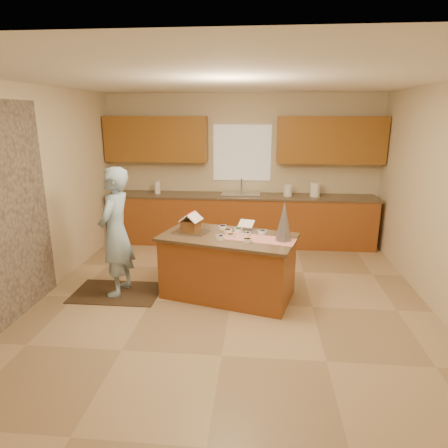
{
  "coord_description": "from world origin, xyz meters",
  "views": [
    {
      "loc": [
        0.34,
        -4.57,
        2.34
      ],
      "look_at": [
        -0.1,
        0.2,
        1.0
      ],
      "focal_mm": 31.63,
      "sensor_mm": 36.0,
      "label": 1
    }
  ],
  "objects": [
    {
      "name": "window_curtain",
      "position": [
        0.0,
        2.72,
        1.65
      ],
      "size": [
        1.05,
        0.03,
        1.0
      ],
      "primitive_type": "cube",
      "color": "white",
      "rests_on": "wall_back"
    },
    {
      "name": "canister_a",
      "position": [
        0.84,
        2.45,
        1.03
      ],
      "size": [
        0.15,
        0.15,
        0.21
      ],
      "primitive_type": "cylinder",
      "color": "white",
      "rests_on": "back_counter_top"
    },
    {
      "name": "island_base",
      "position": [
        -0.05,
        0.24,
        0.4
      ],
      "size": [
        1.79,
        1.21,
        0.8
      ],
      "primitive_type": "cube",
      "rotation": [
        0.0,
        0.0,
        -0.26
      ],
      "color": "brown",
      "rests_on": "floor"
    },
    {
      "name": "canister_b",
      "position": [
        1.31,
        2.45,
        1.05
      ],
      "size": [
        0.17,
        0.17,
        0.25
      ],
      "primitive_type": "cylinder",
      "color": "white",
      "rests_on": "back_counter_top"
    },
    {
      "name": "floor",
      "position": [
        0.0,
        0.0,
        0.0
      ],
      "size": [
        5.5,
        5.5,
        0.0
      ],
      "primitive_type": "plane",
      "color": "tan",
      "rests_on": "ground"
    },
    {
      "name": "wall_front",
      "position": [
        0.0,
        -2.75,
        1.35
      ],
      "size": [
        5.5,
        5.5,
        0.0
      ],
      "primitive_type": "plane",
      "color": "beige",
      "rests_on": "floor"
    },
    {
      "name": "island_top",
      "position": [
        -0.05,
        0.24,
        0.82
      ],
      "size": [
        1.88,
        1.3,
        0.04
      ],
      "primitive_type": "cube",
      "rotation": [
        0.0,
        0.0,
        -0.26
      ],
      "color": "brown",
      "rests_on": "island_base"
    },
    {
      "name": "faucet",
      "position": [
        0.0,
        2.63,
        1.06
      ],
      "size": [
        0.03,
        0.03,
        0.28
      ],
      "primitive_type": "cylinder",
      "color": "silver",
      "rests_on": "back_counter_top"
    },
    {
      "name": "tinsel_tree",
      "position": [
        0.64,
        0.1,
        1.08
      ],
      "size": [
        0.24,
        0.24,
        0.5
      ],
      "primitive_type": "cone",
      "rotation": [
        0.0,
        0.0,
        -0.26
      ],
      "color": "silver",
      "rests_on": "island_top"
    },
    {
      "name": "candy_bowls",
      "position": [
        0.06,
        0.27,
        0.86
      ],
      "size": [
        0.64,
        0.66,
        0.05
      ],
      "color": "white",
      "rests_on": "island_top"
    },
    {
      "name": "cookbook",
      "position": [
        0.17,
        0.54,
        0.92
      ],
      "size": [
        0.23,
        0.2,
        0.09
      ],
      "primitive_type": "cube",
      "rotation": [
        -1.13,
        0.0,
        -0.26
      ],
      "color": "white",
      "rests_on": "island_top"
    },
    {
      "name": "back_counter_top",
      "position": [
        0.0,
        2.45,
        0.9
      ],
      "size": [
        4.85,
        0.63,
        0.04
      ],
      "primitive_type": "cube",
      "color": "brown",
      "rests_on": "back_counter_base"
    },
    {
      "name": "table_runner",
      "position": [
        0.34,
        0.14,
        0.84
      ],
      "size": [
        0.96,
        0.55,
        0.01
      ],
      "primitive_type": "cube",
      "rotation": [
        0.0,
        0.0,
        -0.26
      ],
      "color": "red",
      "rests_on": "island_top"
    },
    {
      "name": "canister_c",
      "position": [
        1.34,
        2.45,
        1.02
      ],
      "size": [
        0.13,
        0.13,
        0.19
      ],
      "primitive_type": "cylinder",
      "color": "white",
      "rests_on": "back_counter_top"
    },
    {
      "name": "paper_towel",
      "position": [
        -1.54,
        2.45,
        1.04
      ],
      "size": [
        0.11,
        0.11,
        0.23
      ],
      "primitive_type": "cylinder",
      "color": "white",
      "rests_on": "back_counter_top"
    },
    {
      "name": "ceiling",
      "position": [
        0.0,
        0.0,
        2.7
      ],
      "size": [
        5.5,
        5.5,
        0.0
      ],
      "primitive_type": "plane",
      "color": "silver",
      "rests_on": "floor"
    },
    {
      "name": "sink",
      "position": [
        0.0,
        2.45,
        0.89
      ],
      "size": [
        0.7,
        0.45,
        0.12
      ],
      "primitive_type": "cube",
      "color": "silver",
      "rests_on": "back_counter_top"
    },
    {
      "name": "rug",
      "position": [
        -1.56,
        0.17,
        0.01
      ],
      "size": [
        1.15,
        0.75,
        0.01
      ],
      "primitive_type": "cube",
      "color": "black",
      "rests_on": "floor"
    },
    {
      "name": "gingerbread_house",
      "position": [
        -0.54,
        0.33,
        0.95
      ],
      "size": [
        0.31,
        0.31,
        0.26
      ],
      "color": "brown",
      "rests_on": "baking_tray"
    },
    {
      "name": "wall_back",
      "position": [
        0.0,
        2.75,
        1.35
      ],
      "size": [
        5.5,
        5.5,
        0.0
      ],
      "primitive_type": "plane",
      "color": "beige",
      "rests_on": "floor"
    },
    {
      "name": "back_counter_base",
      "position": [
        0.0,
        2.45,
        0.44
      ],
      "size": [
        4.8,
        0.6,
        0.88
      ],
      "primitive_type": "cube",
      "color": "brown",
      "rests_on": "floor"
    },
    {
      "name": "upper_cabinet_right",
      "position": [
        1.55,
        2.57,
        1.9
      ],
      "size": [
        1.85,
        0.35,
        0.8
      ],
      "primitive_type": "cube",
      "color": "brown",
      "rests_on": "wall_back"
    },
    {
      "name": "upper_cabinet_left",
      "position": [
        -1.55,
        2.57,
        1.9
      ],
      "size": [
        1.85,
        0.35,
        0.8
      ],
      "primitive_type": "cube",
      "color": "brown",
      "rests_on": "wall_back"
    },
    {
      "name": "wall_left",
      "position": [
        -2.5,
        0.0,
        1.35
      ],
      "size": [
        5.5,
        5.5,
        0.0
      ],
      "primitive_type": "plane",
      "color": "beige",
      "rests_on": "floor"
    },
    {
      "name": "baking_tray",
      "position": [
        -0.54,
        0.33,
        0.84
      ],
      "size": [
        0.48,
        0.41,
        0.02
      ],
      "primitive_type": "cube",
      "rotation": [
        0.0,
        0.0,
        -0.26
      ],
      "color": "silver",
      "rests_on": "island_top"
    },
    {
      "name": "boy",
      "position": [
        -1.51,
        0.17,
        0.86
      ],
      "size": [
        0.45,
        0.65,
        1.7
      ],
      "primitive_type": "imported",
      "rotation": [
        0.0,
        0.0,
        -1.65
      ],
      "color": "#91B2CF",
      "rests_on": "rug"
    }
  ]
}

